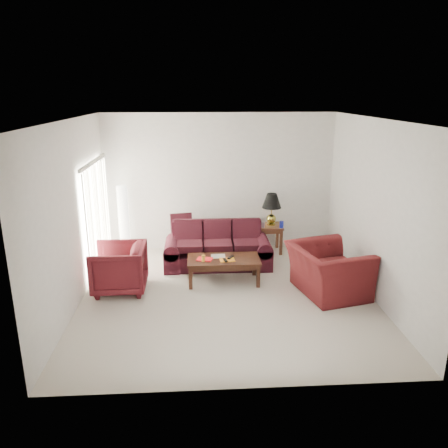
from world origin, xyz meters
name	(u,v)px	position (x,y,z in m)	size (l,w,h in m)	color
floor	(227,296)	(0.00, 0.00, 0.00)	(5.00, 5.00, 0.00)	beige
blinds	(97,218)	(-2.42, 1.30, 1.08)	(0.10, 2.00, 2.16)	silver
sofa	(218,245)	(-0.09, 1.38, 0.44)	(2.14, 0.92, 0.87)	black
throw_pillow	(181,224)	(-0.84, 2.03, 0.71)	(0.45, 0.13, 0.45)	black
end_table	(269,238)	(1.08, 2.15, 0.30)	(0.56, 0.56, 0.61)	#4F351B
table_lamp	(271,209)	(1.12, 2.19, 0.96)	(0.42, 0.42, 0.70)	#AFA236
clock	(262,225)	(0.88, 1.99, 0.67)	(0.13, 0.05, 0.13)	silver
blue_canister	(282,224)	(1.31, 1.96, 0.68)	(0.09, 0.09, 0.14)	#1923A3
picture_frame	(260,219)	(0.89, 2.36, 0.69)	(0.13, 0.02, 0.16)	#B6B5BA
floor_lamp	(124,221)	(-2.06, 2.10, 0.78)	(0.25, 0.25, 1.56)	silver
armchair_left	(119,268)	(-1.89, 0.34, 0.42)	(0.90, 0.93, 0.85)	#481016
armchair_right	(328,270)	(1.76, 0.01, 0.42)	(1.30, 1.14, 0.85)	#451012
coffee_table	(224,270)	(-0.02, 0.59, 0.23)	(1.33, 0.67, 0.47)	black
magazine_red	(205,259)	(-0.37, 0.55, 0.47)	(0.28, 0.21, 0.02)	red
magazine_white	(218,256)	(-0.12, 0.69, 0.47)	(0.26, 0.20, 0.01)	beige
magazine_orange	(227,260)	(0.04, 0.49, 0.47)	(0.27, 0.20, 0.02)	orange
remote_a	(225,260)	(0.00, 0.44, 0.49)	(0.05, 0.17, 0.02)	black
remote_b	(231,257)	(0.10, 0.57, 0.49)	(0.05, 0.18, 0.02)	black
yellow_glass	(203,258)	(-0.40, 0.47, 0.53)	(0.07, 0.07, 0.12)	gold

